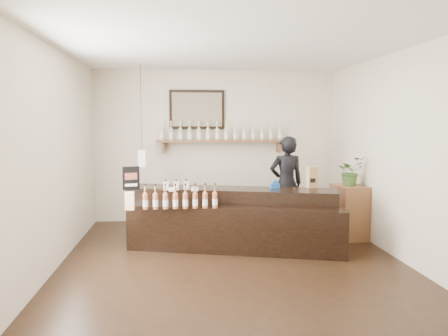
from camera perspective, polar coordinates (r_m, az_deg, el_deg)
name	(u,v)px	position (r m, az deg, el deg)	size (l,w,h in m)	color
ground	(231,259)	(6.02, 0.97, -11.86)	(5.00, 5.00, 0.00)	black
room_shell	(232,133)	(5.73, 1.00, 4.56)	(5.00, 5.00, 5.00)	beige
back_wall_decor	(209,127)	(8.08, -2.01, 5.32)	(2.66, 0.96, 1.69)	brown
counter	(231,220)	(6.48, 0.94, -6.82)	(3.14, 1.63, 1.02)	black
promo_sign	(131,178)	(6.47, -12.03, -1.32)	(0.24, 0.09, 0.34)	black
paper_bag	(312,177)	(6.68, 11.39, -1.16)	(0.17, 0.14, 0.32)	#9E804C
tape_dispenser	(275,185)	(6.56, 6.64, -2.21)	(0.15, 0.09, 0.12)	#1855AD
side_cabinet	(349,212)	(7.27, 16.01, -5.51)	(0.48, 0.62, 0.85)	brown
potted_plant	(350,171)	(7.17, 16.16, -0.41)	(0.41, 0.35, 0.45)	#355A24
shopkeeper	(286,177)	(7.52, 8.14, -1.21)	(0.66, 0.44, 1.82)	black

